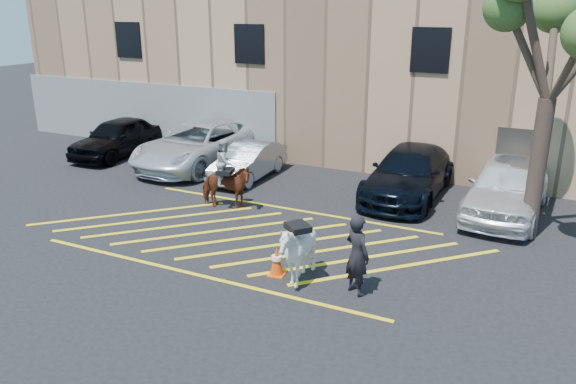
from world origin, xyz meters
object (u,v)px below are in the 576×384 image
at_px(car_white_pickup, 199,145).
at_px(saddled_white, 298,252).
at_px(car_blue_suv, 409,173).
at_px(tree, 558,21).
at_px(car_silver_sedan, 248,161).
at_px(traffic_cone, 277,261).
at_px(car_black_suv, 117,137).
at_px(mounted_bay, 226,181).
at_px(car_white_suv, 507,187).
at_px(handler, 357,255).

distance_m(car_white_pickup, saddled_white, 10.53).
bearing_deg(car_white_pickup, car_blue_suv, 2.30).
bearing_deg(tree, car_white_pickup, 170.51).
distance_m(car_silver_sedan, traffic_cone, 7.84).
relative_size(car_black_suv, mounted_bay, 2.09).
bearing_deg(car_white_suv, handler, -107.07).
relative_size(saddled_white, traffic_cone, 2.57).
distance_m(car_black_suv, car_white_pickup, 3.98).
bearing_deg(traffic_cone, handler, -0.42).
height_order(car_white_suv, handler, handler).
distance_m(traffic_cone, tree, 8.99).
height_order(car_white_suv, saddled_white, car_white_suv).
distance_m(car_silver_sedan, car_blue_suv, 5.80).
height_order(car_blue_suv, saddled_white, car_blue_suv).
relative_size(car_blue_suv, tree, 0.74).
xyz_separation_m(car_silver_sedan, saddled_white, (5.04, -6.61, 0.14)).
distance_m(car_black_suv, car_silver_sedan, 6.58).
distance_m(car_black_suv, mounted_bay, 8.29).
xyz_separation_m(car_silver_sedan, mounted_bay, (0.94, -3.06, 0.26)).
bearing_deg(car_white_suv, tree, -60.56).
bearing_deg(car_white_pickup, traffic_cone, -42.87).
distance_m(car_black_suv, traffic_cone, 12.99).
xyz_separation_m(car_silver_sedan, car_blue_suv, (5.76, 0.61, 0.15)).
bearing_deg(tree, car_black_suv, 173.44).
bearing_deg(car_black_suv, car_silver_sedan, -6.65).
height_order(mounted_bay, saddled_white, mounted_bay).
xyz_separation_m(mounted_bay, tree, (8.66, 1.68, 4.80)).
distance_m(car_white_pickup, car_white_suv, 11.43).
bearing_deg(saddled_white, car_white_suv, 60.71).
bearing_deg(handler, saddled_white, 35.51).
bearing_deg(saddled_white, car_blue_suv, 84.28).
bearing_deg(saddled_white, car_silver_sedan, 127.30).
relative_size(car_silver_sedan, car_blue_suv, 0.71).
height_order(mounted_bay, tree, tree).
relative_size(traffic_cone, tree, 0.10).
bearing_deg(handler, mounted_bay, -2.39).
bearing_deg(car_black_suv, tree, -9.10).
relative_size(car_black_suv, car_white_suv, 0.90).
xyz_separation_m(saddled_white, traffic_cone, (-0.61, 0.15, -0.42)).
bearing_deg(car_black_suv, car_blue_suv, -1.88).
xyz_separation_m(traffic_cone, tree, (5.17, 5.07, 5.33)).
relative_size(car_blue_suv, traffic_cone, 7.45).
relative_size(car_white_pickup, traffic_cone, 8.39).
xyz_separation_m(car_black_suv, saddled_white, (11.59, -7.08, -0.01)).
bearing_deg(traffic_cone, car_white_pickup, 134.59).
bearing_deg(car_silver_sedan, tree, -8.89).
xyz_separation_m(handler, saddled_white, (-1.35, -0.14, -0.14)).
relative_size(car_white_pickup, mounted_bay, 2.77).
height_order(car_white_pickup, traffic_cone, car_white_pickup).
bearing_deg(handler, tree, -92.53).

